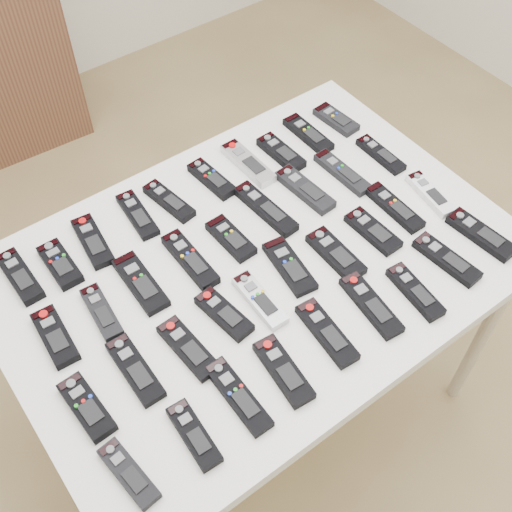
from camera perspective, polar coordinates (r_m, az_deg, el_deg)
ground at (r=2.28m, az=1.21°, el=-11.29°), size 4.00×4.00×0.00m
table at (r=1.63m, az=0.00°, el=-1.69°), size 1.25×0.88×0.78m
remote_0 at (r=1.64m, az=-20.24°, el=-1.71°), size 0.05×0.17×0.02m
remote_1 at (r=1.63m, az=-17.02°, el=-0.70°), size 0.06×0.15×0.02m
remote_2 at (r=1.66m, az=-14.32°, el=1.27°), size 0.07×0.18×0.02m
remote_3 at (r=1.70m, az=-10.49°, el=3.62°), size 0.06×0.17×0.02m
remote_4 at (r=1.71m, az=-7.74°, el=4.86°), size 0.07×0.17×0.02m
remote_5 at (r=1.76m, az=-3.96°, el=6.84°), size 0.06×0.16×0.02m
remote_6 at (r=1.80m, az=-0.72°, el=8.25°), size 0.06×0.19×0.02m
remote_7 at (r=1.83m, az=2.24°, el=9.15°), size 0.06×0.16×0.02m
remote_8 at (r=1.90m, az=4.65°, el=10.76°), size 0.05×0.17×0.02m
remote_9 at (r=1.95m, az=7.13°, el=11.95°), size 0.07×0.15×0.02m
remote_10 at (r=1.51m, az=-17.43°, el=-6.85°), size 0.07×0.16×0.02m
remote_11 at (r=1.52m, az=-13.55°, el=-4.90°), size 0.06×0.16×0.02m
remote_12 at (r=1.55m, az=-10.21°, el=-2.36°), size 0.06×0.19×0.02m
remote_13 at (r=1.58m, az=-5.87°, el=-0.32°), size 0.05×0.19×0.02m
remote_14 at (r=1.61m, az=-2.25°, el=1.58°), size 0.06×0.15×0.02m
remote_15 at (r=1.68m, az=0.86°, el=4.22°), size 0.06×0.21×0.02m
remote_16 at (r=1.73m, az=4.38°, el=5.91°), size 0.07×0.19×0.02m
remote_17 at (r=1.79m, az=7.67°, el=7.37°), size 0.05×0.19×0.02m
remote_18 at (r=1.86m, az=11.02°, el=8.85°), size 0.04×0.16×0.02m
remote_19 at (r=1.41m, az=-14.81°, el=-12.85°), size 0.06×0.16×0.02m
remote_20 at (r=1.43m, az=-10.69°, el=-9.89°), size 0.06×0.18×0.02m
remote_21 at (r=1.44m, az=-6.04°, el=-8.15°), size 0.07×0.17×0.02m
remote_22 at (r=1.48m, az=-2.86°, el=-5.16°), size 0.07×0.16×0.02m
remote_23 at (r=1.50m, az=0.33°, el=-3.93°), size 0.05×0.17×0.02m
remote_24 at (r=1.56m, az=2.99°, el=-0.91°), size 0.08×0.18×0.02m
remote_25 at (r=1.59m, az=7.10°, el=0.17°), size 0.06×0.17×0.02m
remote_26 at (r=1.66m, az=10.35°, el=2.20°), size 0.06×0.16×0.02m
remote_27 at (r=1.72m, az=12.20°, el=4.25°), size 0.05×0.18×0.02m
remote_28 at (r=1.78m, az=15.24°, el=5.34°), size 0.07×0.17×0.02m
remote_29 at (r=1.34m, az=-11.25°, el=-18.43°), size 0.06×0.16×0.02m
remote_30 at (r=1.35m, az=-5.53°, el=-15.53°), size 0.05×0.16×0.02m
remote_31 at (r=1.38m, az=-1.59°, el=-12.33°), size 0.05×0.19×0.02m
remote_32 at (r=1.41m, az=2.46°, el=-10.14°), size 0.07×0.18×0.02m
remote_33 at (r=1.46m, az=6.31°, el=-6.78°), size 0.07×0.18×0.02m
remote_34 at (r=1.52m, az=10.19°, el=-4.29°), size 0.07×0.19×0.02m
remote_35 at (r=1.56m, az=13.96°, el=-3.09°), size 0.06×0.17×0.02m
remote_36 at (r=1.64m, az=16.59°, el=-0.28°), size 0.07×0.18×0.02m
remote_37 at (r=1.72m, az=19.38°, el=1.82°), size 0.07×0.19×0.02m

